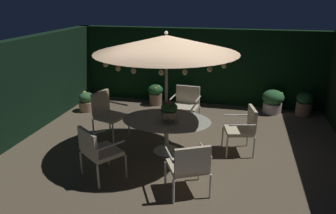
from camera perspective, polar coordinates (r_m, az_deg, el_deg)
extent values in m
cube|color=brown|center=(6.89, 1.65, -7.68)|extent=(7.56, 7.07, 0.02)
cube|color=black|center=(9.69, 5.71, 7.16)|extent=(7.56, 0.30, 2.19)
cube|color=black|center=(7.97, -24.79, 2.81)|extent=(0.30, 7.07, 2.19)
cylinder|color=silver|center=(6.82, -0.27, -7.73)|extent=(0.55, 0.55, 0.03)
cylinder|color=silver|center=(6.67, -0.28, -5.19)|extent=(0.09, 0.09, 0.69)
ellipsoid|color=#B0B1A0|center=(6.53, -0.28, -2.30)|extent=(1.80, 1.34, 0.03)
cylinder|color=beige|center=(6.40, -0.29, 0.87)|extent=(0.06, 0.06, 2.18)
cone|color=#D7AE85|center=(6.14, -0.31, 11.01)|extent=(2.74, 2.74, 0.33)
sphere|color=beige|center=(6.11, -0.31, 12.91)|extent=(0.07, 0.07, 0.07)
sphere|color=#F9DB8C|center=(6.06, 10.91, 8.00)|extent=(0.09, 0.09, 0.09)
sphere|color=#F9DB8C|center=(6.41, 10.49, 8.62)|extent=(0.09, 0.09, 0.09)
sphere|color=#F9DB8C|center=(6.81, 8.71, 9.34)|extent=(0.09, 0.09, 0.09)
sphere|color=#F9DB8C|center=(7.08, 6.51, 9.80)|extent=(0.09, 0.09, 0.09)
sphere|color=#F9DB8C|center=(7.28, 3.41, 10.15)|extent=(0.09, 0.09, 0.09)
sphere|color=#F9DB8C|center=(7.35, 0.43, 10.28)|extent=(0.09, 0.09, 0.09)
sphere|color=#F9DB8C|center=(7.31, -3.29, 10.19)|extent=(0.09, 0.09, 0.09)
sphere|color=#F9DB8C|center=(7.15, -6.17, 9.92)|extent=(0.09, 0.09, 0.09)
sphere|color=#F9DB8C|center=(6.93, -8.47, 9.52)|extent=(0.09, 0.09, 0.09)
sphere|color=#F9DB8C|center=(6.51, -10.80, 8.76)|extent=(0.09, 0.09, 0.09)
sphere|color=#F9DB8C|center=(6.15, -11.50, 8.12)|extent=(0.09, 0.09, 0.09)
sphere|color=#F9DB8C|center=(5.71, -10.89, 7.32)|extent=(0.09, 0.09, 0.09)
sphere|color=#F9DB8C|center=(5.36, -8.78, 6.68)|extent=(0.09, 0.09, 0.09)
sphere|color=#F9DB8C|center=(5.16, -6.08, 6.30)|extent=(0.09, 0.09, 0.09)
sphere|color=#F9DB8C|center=(5.02, -1.20, 6.05)|extent=(0.09, 0.09, 0.09)
sphere|color=#F9DB8C|center=(5.06, 2.98, 6.13)|extent=(0.09, 0.09, 0.09)
sphere|color=#F9DB8C|center=(5.28, 7.33, 6.56)|extent=(0.09, 0.09, 0.09)
sphere|color=#F9DB8C|center=(5.59, 9.79, 7.14)|extent=(0.09, 0.09, 0.09)
cylinder|color=tan|center=(6.39, 0.22, -2.17)|extent=(0.15, 0.15, 0.10)
cylinder|color=tan|center=(6.35, 0.22, -1.22)|extent=(0.34, 0.34, 0.13)
ellipsoid|color=#275C27|center=(6.30, 0.22, -0.05)|extent=(0.33, 0.33, 0.20)
sphere|color=#AA3478|center=(6.28, 0.22, 0.58)|extent=(0.11, 0.11, 0.11)
cylinder|color=silver|center=(6.58, 10.31, -7.08)|extent=(0.04, 0.04, 0.45)
cylinder|color=silver|center=(7.07, 9.56, -5.12)|extent=(0.04, 0.04, 0.45)
cylinder|color=silver|center=(6.70, 14.86, -6.95)|extent=(0.04, 0.04, 0.45)
cylinder|color=silver|center=(7.18, 13.80, -5.05)|extent=(0.04, 0.04, 0.45)
cube|color=beige|center=(6.77, 12.29, -4.05)|extent=(0.63, 0.64, 0.07)
cube|color=beige|center=(6.74, 14.57, -1.97)|extent=(0.18, 0.52, 0.45)
cylinder|color=silver|center=(6.44, 12.92, -3.13)|extent=(0.51, 0.15, 0.04)
cylinder|color=silver|center=(6.94, 11.97, -1.42)|extent=(0.51, 0.15, 0.04)
cylinder|color=silver|center=(7.71, 4.73, -2.74)|extent=(0.04, 0.04, 0.46)
cylinder|color=silver|center=(7.87, 0.30, -2.23)|extent=(0.04, 0.04, 0.46)
cylinder|color=silver|center=(8.19, 5.58, -1.43)|extent=(0.04, 0.04, 0.46)
cylinder|color=silver|center=(8.34, 1.39, -0.97)|extent=(0.04, 0.04, 0.46)
cube|color=beige|center=(7.93, 3.03, -0.05)|extent=(0.65, 0.57, 0.07)
cube|color=beige|center=(8.08, 3.52, 2.22)|extent=(0.60, 0.11, 0.44)
cylinder|color=silver|center=(7.78, 5.27, 1.38)|extent=(0.08, 0.51, 0.04)
cylinder|color=silver|center=(7.93, 0.88, 1.81)|extent=(0.08, 0.51, 0.04)
cylinder|color=silver|center=(7.55, -6.89, -3.31)|extent=(0.04, 0.04, 0.46)
cylinder|color=silver|center=(7.15, -9.62, -4.76)|extent=(0.04, 0.04, 0.46)
cylinder|color=silver|center=(7.89, -10.21, -2.46)|extent=(0.04, 0.04, 0.46)
cylinder|color=silver|center=(7.52, -12.98, -3.80)|extent=(0.04, 0.04, 0.46)
cube|color=beige|center=(7.42, -10.04, -1.68)|extent=(0.70, 0.69, 0.07)
cube|color=beige|center=(7.50, -11.77, 0.79)|extent=(0.22, 0.53, 0.51)
cylinder|color=silver|center=(7.55, -8.77, 0.62)|extent=(0.53, 0.20, 0.04)
cylinder|color=silver|center=(7.15, -11.60, -0.61)|extent=(0.53, 0.20, 0.04)
cylinder|color=silver|center=(6.35, -10.48, -8.13)|extent=(0.04, 0.04, 0.45)
cylinder|color=silver|center=(5.88, -7.37, -10.32)|extent=(0.04, 0.04, 0.45)
cylinder|color=silver|center=(6.13, -14.99, -9.53)|extent=(0.04, 0.04, 0.45)
cylinder|color=silver|center=(5.64, -12.16, -11.98)|extent=(0.04, 0.04, 0.45)
cube|color=beige|center=(5.87, -11.43, -7.74)|extent=(0.81, 0.79, 0.07)
cube|color=beige|center=(5.66, -13.93, -6.14)|extent=(0.51, 0.40, 0.44)
cylinder|color=silver|center=(6.02, -13.03, -4.60)|extent=(0.35, 0.45, 0.04)
cylinder|color=silver|center=(5.52, -10.00, -6.64)|extent=(0.35, 0.45, 0.04)
cylinder|color=silver|center=(5.64, -0.48, -11.57)|extent=(0.04, 0.04, 0.43)
cylinder|color=silver|center=(5.79, 5.46, -10.80)|extent=(0.04, 0.04, 0.43)
cylinder|color=silver|center=(5.19, 0.97, -14.64)|extent=(0.04, 0.04, 0.43)
cylinder|color=silver|center=(5.35, 7.44, -13.68)|extent=(0.04, 0.04, 0.43)
cube|color=beige|center=(5.35, 3.41, -10.34)|extent=(0.77, 0.75, 0.07)
cube|color=beige|center=(5.01, 4.36, -9.33)|extent=(0.54, 0.31, 0.43)
cylinder|color=silver|center=(5.16, 0.22, -8.35)|extent=(0.27, 0.49, 0.04)
cylinder|color=silver|center=(5.32, 6.61, -7.59)|extent=(0.27, 0.49, 0.04)
cylinder|color=#886551|center=(9.63, -2.19, 1.43)|extent=(0.38, 0.38, 0.33)
ellipsoid|color=#1E5828|center=(9.55, -2.21, 3.05)|extent=(0.44, 0.44, 0.30)
sphere|color=#D67140|center=(9.48, -1.68, 3.50)|extent=(0.11, 0.11, 0.11)
sphere|color=orange|center=(9.64, -2.15, 3.44)|extent=(0.08, 0.08, 0.08)
sphere|color=orange|center=(9.55, -3.08, 3.38)|extent=(0.09, 0.09, 0.09)
sphere|color=orange|center=(9.39, -2.20, 3.27)|extent=(0.10, 0.10, 0.10)
cylinder|color=beige|center=(9.39, 17.80, -0.13)|extent=(0.50, 0.50, 0.28)
ellipsoid|color=#2F6A37|center=(9.30, 17.99, 1.62)|extent=(0.58, 0.58, 0.41)
sphere|color=gold|center=(9.34, 19.24, 2.15)|extent=(0.11, 0.11, 0.11)
sphere|color=#F3CE5B|center=(9.50, 18.01, 2.12)|extent=(0.09, 0.09, 0.09)
sphere|color=#E5D249|center=(9.41, 17.20, 1.91)|extent=(0.09, 0.09, 0.09)
sphere|color=yellow|center=(9.19, 17.43, 1.48)|extent=(0.07, 0.07, 0.07)
sphere|color=#DDD84C|center=(9.14, 18.38, 1.42)|extent=(0.10, 0.10, 0.10)
cylinder|color=#87624E|center=(9.49, 22.75, -0.29)|extent=(0.43, 0.43, 0.36)
ellipsoid|color=#1F4A24|center=(9.40, 22.98, 1.43)|extent=(0.44, 0.44, 0.31)
sphere|color=silver|center=(9.41, 23.88, 1.72)|extent=(0.10, 0.10, 0.10)
sphere|color=silver|center=(9.50, 23.20, 1.93)|extent=(0.09, 0.09, 0.09)
sphere|color=silver|center=(9.48, 22.35, 1.82)|extent=(0.10, 0.10, 0.10)
sphere|color=beige|center=(9.35, 22.44, 1.62)|extent=(0.09, 0.09, 0.09)
sphere|color=silver|center=(9.29, 22.84, 1.27)|extent=(0.10, 0.10, 0.10)
sphere|color=silver|center=(9.28, 23.75, 1.38)|extent=(0.07, 0.07, 0.07)
cylinder|color=#A2653E|center=(9.60, 3.01, 1.22)|extent=(0.36, 0.36, 0.29)
ellipsoid|color=#2C5237|center=(9.52, 3.03, 2.65)|extent=(0.39, 0.39, 0.27)
sphere|color=beige|center=(9.47, 3.55, 2.73)|extent=(0.07, 0.07, 0.07)
sphere|color=silver|center=(9.58, 3.33, 3.14)|extent=(0.10, 0.10, 0.10)
sphere|color=silver|center=(9.61, 2.86, 3.36)|extent=(0.11, 0.11, 0.11)
sphere|color=silver|center=(9.54, 2.21, 2.83)|extent=(0.06, 0.06, 0.06)
sphere|color=beige|center=(9.41, 2.57, 3.06)|extent=(0.08, 0.08, 0.08)
sphere|color=silver|center=(9.40, 3.27, 2.51)|extent=(0.09, 0.09, 0.09)
cylinder|color=tan|center=(9.39, -14.02, 0.19)|extent=(0.44, 0.44, 0.27)
ellipsoid|color=#37663A|center=(9.32, -14.14, 1.63)|extent=(0.42, 0.42, 0.29)
sphere|color=#E7BF4C|center=(9.23, -13.23, 1.95)|extent=(0.07, 0.07, 0.07)
sphere|color=#EBD94C|center=(9.43, -14.48, 2.42)|extent=(0.10, 0.10, 0.10)
sphere|color=#F4BD4C|center=(9.24, -14.75, 1.50)|extent=(0.08, 0.08, 0.08)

